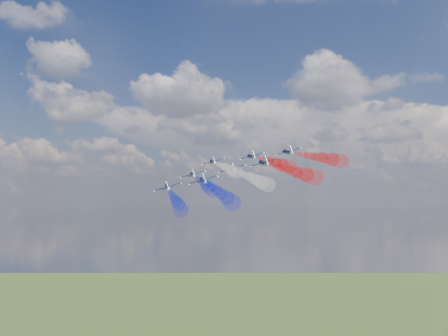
% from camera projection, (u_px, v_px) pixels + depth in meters
% --- Properties ---
extents(jet_lead, '(14.34, 14.78, 7.14)m').
position_uv_depth(jet_lead, '(213.00, 162.00, 180.15)').
color(jet_lead, black).
extents(trail_lead, '(25.22, 32.91, 10.30)m').
position_uv_depth(trail_lead, '(225.00, 167.00, 156.98)').
color(trail_lead, white).
extents(jet_inner_left, '(14.34, 14.78, 7.14)m').
position_uv_depth(jet_inner_left, '(193.00, 175.00, 166.95)').
color(jet_inner_left, black).
extents(trail_inner_left, '(25.22, 32.91, 10.30)m').
position_uv_depth(trail_inner_left, '(203.00, 182.00, 143.79)').
color(trail_inner_left, '#1823D3').
extents(jet_inner_right, '(14.34, 14.78, 7.14)m').
position_uv_depth(jet_inner_right, '(251.00, 157.00, 168.45)').
color(jet_inner_right, black).
extents(trail_inner_right, '(25.22, 32.91, 10.30)m').
position_uv_depth(trail_inner_right, '(270.00, 161.00, 145.28)').
color(trail_inner_right, red).
extents(jet_outer_left, '(14.34, 14.78, 7.14)m').
position_uv_depth(jet_outer_left, '(167.00, 187.00, 152.02)').
color(jet_outer_left, black).
extents(trail_outer_left, '(25.22, 32.91, 10.30)m').
position_uv_depth(trail_outer_left, '(174.00, 198.00, 128.86)').
color(trail_outer_left, '#1823D3').
extents(jet_center_third, '(14.34, 14.78, 7.14)m').
position_uv_depth(jet_center_third, '(232.00, 169.00, 154.68)').
color(jet_center_third, black).
extents(trail_center_third, '(25.22, 32.91, 10.30)m').
position_uv_depth(trail_center_third, '(249.00, 177.00, 131.52)').
color(trail_center_third, white).
extents(jet_outer_right, '(14.34, 14.78, 7.14)m').
position_uv_depth(jet_outer_right, '(288.00, 152.00, 159.82)').
color(jet_outer_right, black).
extents(trail_outer_right, '(25.22, 32.91, 10.30)m').
position_uv_depth(trail_outer_right, '(314.00, 156.00, 136.66)').
color(trail_outer_right, red).
extents(jet_rear_left, '(14.34, 14.78, 7.14)m').
position_uv_depth(jet_rear_left, '(203.00, 180.00, 141.10)').
color(jet_rear_left, black).
extents(trail_rear_left, '(25.22, 32.91, 10.30)m').
position_uv_depth(trail_rear_left, '(217.00, 191.00, 117.94)').
color(trail_rear_left, '#1823D3').
extents(jet_rear_right, '(14.34, 14.78, 7.14)m').
position_uv_depth(jet_rear_right, '(264.00, 163.00, 145.26)').
color(jet_rear_right, black).
extents(trail_rear_right, '(25.22, 32.91, 10.30)m').
position_uv_depth(trail_rear_right, '(289.00, 170.00, 122.10)').
color(trail_rear_right, red).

